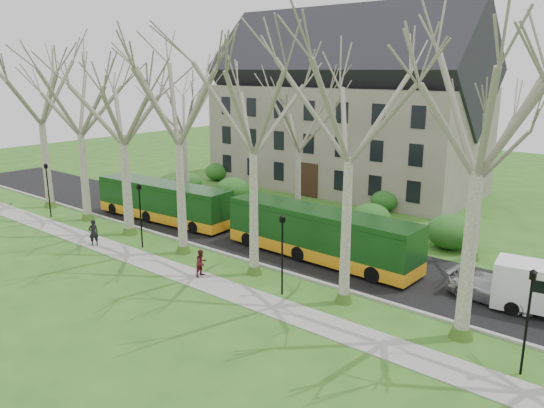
{
  "coord_description": "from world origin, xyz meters",
  "views": [
    {
      "loc": [
        22.25,
        -21.54,
        11.66
      ],
      "look_at": [
        2.01,
        3.0,
        3.53
      ],
      "focal_mm": 35.0,
      "sensor_mm": 36.0,
      "label": 1
    }
  ],
  "objects_px": {
    "sedan": "(493,290)",
    "pedestrian_a": "(93,233)",
    "bus_follow": "(319,234)",
    "pedestrian_b": "(201,263)",
    "bus_lead": "(163,201)"
  },
  "relations": [
    {
      "from": "bus_lead",
      "to": "sedan",
      "type": "height_order",
      "value": "bus_lead"
    },
    {
      "from": "bus_lead",
      "to": "bus_follow",
      "type": "height_order",
      "value": "bus_follow"
    },
    {
      "from": "sedan",
      "to": "pedestrian_a",
      "type": "bearing_deg",
      "value": 112.64
    },
    {
      "from": "pedestrian_b",
      "to": "bus_follow",
      "type": "bearing_deg",
      "value": -33.1
    },
    {
      "from": "bus_lead",
      "to": "pedestrian_b",
      "type": "distance_m",
      "value": 12.49
    },
    {
      "from": "bus_lead",
      "to": "bus_follow",
      "type": "relative_size",
      "value": 0.95
    },
    {
      "from": "bus_lead",
      "to": "bus_follow",
      "type": "xyz_separation_m",
      "value": [
        14.43,
        0.57,
        0.09
      ]
    },
    {
      "from": "sedan",
      "to": "pedestrian_b",
      "type": "bearing_deg",
      "value": 120.88
    },
    {
      "from": "bus_follow",
      "to": "pedestrian_a",
      "type": "relative_size",
      "value": 7.38
    },
    {
      "from": "bus_follow",
      "to": "sedan",
      "type": "height_order",
      "value": "bus_follow"
    },
    {
      "from": "bus_lead",
      "to": "sedan",
      "type": "xyz_separation_m",
      "value": [
        24.94,
        0.94,
        -0.89
      ]
    },
    {
      "from": "bus_follow",
      "to": "pedestrian_b",
      "type": "height_order",
      "value": "bus_follow"
    },
    {
      "from": "bus_lead",
      "to": "sedan",
      "type": "relative_size",
      "value": 2.72
    },
    {
      "from": "pedestrian_a",
      "to": "pedestrian_b",
      "type": "distance_m",
      "value": 9.72
    },
    {
      "from": "pedestrian_b",
      "to": "bus_lead",
      "type": "bearing_deg",
      "value": 55.5
    }
  ]
}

